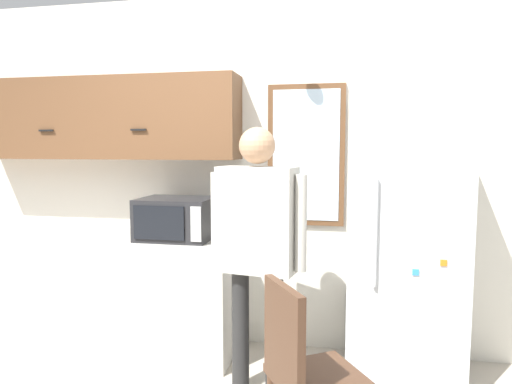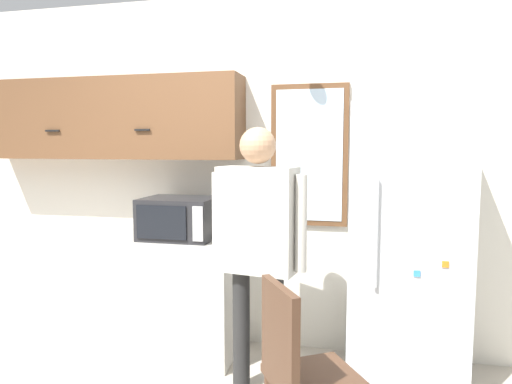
{
  "view_description": "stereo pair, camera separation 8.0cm",
  "coord_description": "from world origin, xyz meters",
  "views": [
    {
      "loc": [
        0.77,
        -1.58,
        1.56
      ],
      "look_at": [
        0.24,
        1.02,
        1.29
      ],
      "focal_mm": 32.0,
      "sensor_mm": 36.0,
      "label": 1
    },
    {
      "loc": [
        0.84,
        -1.56,
        1.56
      ],
      "look_at": [
        0.24,
        1.02,
        1.29
      ],
      "focal_mm": 32.0,
      "sensor_mm": 36.0,
      "label": 2
    }
  ],
  "objects": [
    {
      "name": "upper_cabinets",
      "position": [
        -1.12,
        1.71,
        1.77
      ],
      "size": [
        2.16,
        0.33,
        0.62
      ],
      "color": "brown"
    },
    {
      "name": "window",
      "position": [
        0.45,
        1.85,
        1.49
      ],
      "size": [
        0.57,
        0.05,
        1.05
      ],
      "color": "brown"
    },
    {
      "name": "refrigerator",
      "position": [
        1.13,
        1.5,
        0.91
      ],
      "size": [
        0.71,
        0.74,
        1.82
      ],
      "color": "silver",
      "rests_on": "ground_plane"
    },
    {
      "name": "microwave",
      "position": [
        -0.45,
        1.51,
        1.04
      ],
      "size": [
        0.52,
        0.43,
        0.3
      ],
      "color": "#232326",
      "rests_on": "counter"
    },
    {
      "name": "person",
      "position": [
        0.23,
        1.13,
        1.03
      ],
      "size": [
        0.62,
        0.3,
        1.67
      ],
      "rotation": [
        0.0,
        0.0,
        -0.17
      ],
      "color": "black",
      "rests_on": "ground_plane"
    },
    {
      "name": "back_wall",
      "position": [
        0.0,
        1.89,
        1.35
      ],
      "size": [
        6.0,
        0.06,
        2.7
      ],
      "color": "silver",
      "rests_on": "ground_plane"
    },
    {
      "name": "counter",
      "position": [
        -1.12,
        1.57,
        0.44
      ],
      "size": [
        2.16,
        0.59,
        0.89
      ],
      "color": "#BCB7AD",
      "rests_on": "ground_plane"
    },
    {
      "name": "chair",
      "position": [
        0.58,
        0.49,
        0.51
      ],
      "size": [
        0.57,
        0.57,
        0.93
      ],
      "rotation": [
        0.0,
        0.0,
        2.13
      ],
      "color": "#472D1E",
      "rests_on": "ground_plane"
    }
  ]
}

